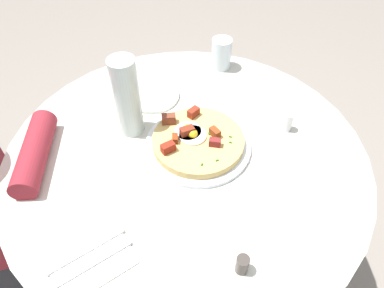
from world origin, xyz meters
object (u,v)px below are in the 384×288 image
Objects in this scene: bread_plate at (153,96)px; water_bottle at (127,98)px; pizza_plate at (198,145)px; knife at (86,250)px; breakfast_pizza at (197,139)px; fork at (93,264)px; salt_shaker at (288,122)px; pepper_shaker at (243,264)px; dining_table at (187,189)px; water_glass at (221,54)px.

bread_plate is 0.19m from water_bottle.
water_bottle reaches higher than pizza_plate.
water_bottle is (-0.34, 0.18, 0.11)m from knife.
breakfast_pizza is 0.41m from fork.
salt_shaker is (-0.19, 0.61, 0.02)m from knife.
bread_plate is at bearing -166.64° from pizza_plate.
bread_plate is (-0.25, -0.06, -0.02)m from breakfast_pizza.
pepper_shaker is at bearing -36.47° from fork.
knife is at bearing -28.22° from water_bottle.
breakfast_pizza reaches higher than fork.
breakfast_pizza reaches higher than dining_table.
water_glass is (-0.58, 0.54, 0.05)m from fork.
water_bottle is at bearing -129.48° from breakfast_pizza.
water_bottle is at bearing -109.89° from salt_shaker.
pepper_shaker is at bearing 0.18° from dining_table.
dining_table is at bearing 19.30° from knife.
water_bottle is at bearing -129.76° from pizza_plate.
pizza_plate is 5.05× the size of salt_shaker.
pizza_plate is at bearing 21.75° from fork.
knife is 0.40m from water_bottle.
salt_shaker is (0.35, 0.06, -0.02)m from water_glass.
water_glass is at bearing 147.78° from pizza_plate.
pizza_plate is 0.39m from water_glass.
breakfast_pizza is at bearing 105.10° from dining_table.
fork is at bearing -24.81° from water_bottle.
water_bottle is (-0.13, -0.15, 0.09)m from breakfast_pizza.
water_glass reaches higher than pizza_plate.
breakfast_pizza is 0.27m from salt_shaker.
water_bottle is 0.46m from salt_shaker.
bread_plate is at bearing -175.21° from dining_table.
breakfast_pizza reaches higher than pizza_plate.
fork is 0.76× the size of water_bottle.
dining_table is 5.53× the size of fork.
bread_plate reaches higher than dining_table.
dining_table is 4.20× the size of water_bottle.
bread_plate reaches higher than fork.
breakfast_pizza is 5.25× the size of pepper_shaker.
bread_plate is at bearing 43.83° from knife.
water_bottle reaches higher than salt_shaker.
bread_plate is 0.61m from pepper_shaker.
pepper_shaker is (0.36, -0.03, -0.00)m from breakfast_pizza.
pepper_shaker reaches higher than fork.
water_glass is 0.36m from salt_shaker.
fork is 0.43m from water_bottle.
water_bottle is 0.51m from pepper_shaker.
bread_plate is 0.28m from water_glass.
pizza_plate is at bearing 13.36° from bread_plate.
pepper_shaker is at bearing -5.82° from pizza_plate.
knife is at bearing -57.51° from breakfast_pizza.
water_glass is (-0.33, 0.21, 0.03)m from breakfast_pizza.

